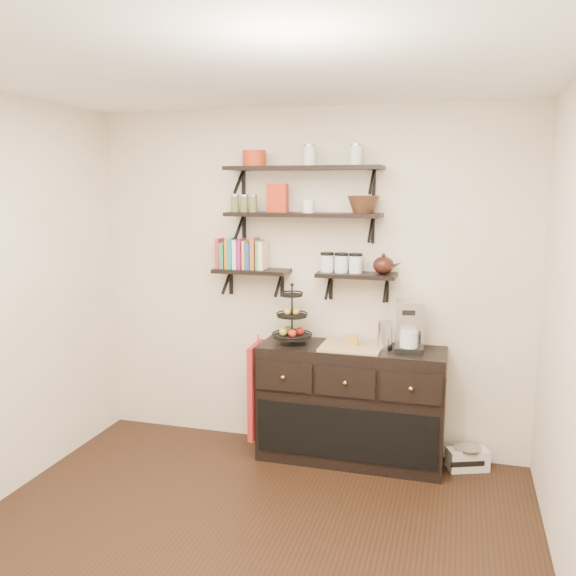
{
  "coord_description": "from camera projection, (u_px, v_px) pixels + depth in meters",
  "views": [
    {
      "loc": [
        1.17,
        -2.9,
        2.1
      ],
      "look_at": [
        0.02,
        1.15,
        1.39
      ],
      "focal_mm": 38.0,
      "sensor_mm": 36.0,
      "label": 1
    }
  ],
  "objects": [
    {
      "name": "coffee_maker",
      "position": [
        410.0,
        327.0,
        4.47
      ],
      "size": [
        0.22,
        0.21,
        0.38
      ],
      "rotation": [
        0.0,
        0.0,
        0.09
      ],
      "color": "black",
      "rests_on": "sideboard"
    },
    {
      "name": "sideboard",
      "position": [
        351.0,
        404.0,
        4.67
      ],
      "size": [
        1.4,
        0.5,
        0.92
      ],
      "color": "black",
      "rests_on": "floor"
    },
    {
      "name": "shelf_low_left",
      "position": [
        252.0,
        272.0,
        4.84
      ],
      "size": [
        0.6,
        0.25,
        0.23
      ],
      "color": "black",
      "rests_on": "back_wall"
    },
    {
      "name": "candle",
      "position": [
        353.0,
        340.0,
        4.58
      ],
      "size": [
        0.08,
        0.08,
        0.08
      ],
      "primitive_type": "cube",
      "color": "#B07B28",
      "rests_on": "sideboard"
    },
    {
      "name": "apron",
      "position": [
        256.0,
        390.0,
        4.76
      ],
      "size": [
        0.04,
        0.32,
        0.74
      ],
      "primitive_type": "cube",
      "color": "maroon",
      "rests_on": "sideboard"
    },
    {
      "name": "glass_canisters",
      "position": [
        341.0,
        264.0,
        4.63
      ],
      "size": [
        0.32,
        0.1,
        0.13
      ],
      "color": "silver",
      "rests_on": "shelf_low_right"
    },
    {
      "name": "red_pot",
      "position": [
        255.0,
        158.0,
        4.67
      ],
      "size": [
        0.18,
        0.18,
        0.12
      ],
      "primitive_type": "cylinder",
      "color": "#AE2D13",
      "rests_on": "shelf_top"
    },
    {
      "name": "radio",
      "position": [
        468.0,
        458.0,
        4.56
      ],
      "size": [
        0.33,
        0.26,
        0.18
      ],
      "rotation": [
        0.0,
        0.0,
        0.38
      ],
      "color": "silver",
      "rests_on": "floor"
    },
    {
      "name": "shelf_low_right",
      "position": [
        357.0,
        276.0,
        4.61
      ],
      "size": [
        0.6,
        0.25,
        0.23
      ],
      "color": "black",
      "rests_on": "back_wall"
    },
    {
      "name": "floor",
      "position": [
        229.0,
        565.0,
        3.42
      ],
      "size": [
        3.5,
        3.5,
        0.0
      ],
      "primitive_type": "plane",
      "color": "black",
      "rests_on": "ground"
    },
    {
      "name": "ceiling",
      "position": [
        220.0,
        61.0,
        2.97
      ],
      "size": [
        3.5,
        3.5,
        0.02
      ],
      "primitive_type": "cube",
      "color": "white",
      "rests_on": "back_wall"
    },
    {
      "name": "walnut_bowl",
      "position": [
        363.0,
        205.0,
        4.5
      ],
      "size": [
        0.24,
        0.24,
        0.13
      ],
      "primitive_type": null,
      "color": "black",
      "rests_on": "shelf_mid"
    },
    {
      "name": "back_wall",
      "position": [
        307.0,
        281.0,
        4.85
      ],
      "size": [
        3.5,
        0.02,
        2.7
      ],
      "primitive_type": "cube",
      "color": "white",
      "rests_on": "ground"
    },
    {
      "name": "thermal_carafe",
      "position": [
        385.0,
        336.0,
        4.49
      ],
      "size": [
        0.11,
        0.11,
        0.22
      ],
      "primitive_type": "cylinder",
      "color": "silver",
      "rests_on": "sideboard"
    },
    {
      "name": "fruit_stand",
      "position": [
        292.0,
        323.0,
        4.7
      ],
      "size": [
        0.3,
        0.3,
        0.45
      ],
      "rotation": [
        0.0,
        0.0,
        -0.29
      ],
      "color": "black",
      "rests_on": "sideboard"
    },
    {
      "name": "cookbooks",
      "position": [
        244.0,
        254.0,
        4.83
      ],
      "size": [
        0.4,
        0.15,
        0.26
      ],
      "color": "#B82833",
      "rests_on": "shelf_low_left"
    },
    {
      "name": "recipe_box",
      "position": [
        278.0,
        198.0,
        4.67
      ],
      "size": [
        0.17,
        0.08,
        0.22
      ],
      "primitive_type": "cube",
      "rotation": [
        0.0,
        0.0,
        -0.11
      ],
      "color": "#AE2D13",
      "rests_on": "shelf_mid"
    },
    {
      "name": "shelf_mid",
      "position": [
        303.0,
        215.0,
        4.64
      ],
      "size": [
        1.2,
        0.27,
        0.23
      ],
      "color": "black",
      "rests_on": "back_wall"
    },
    {
      "name": "shelf_top",
      "position": [
        303.0,
        168.0,
        4.58
      ],
      "size": [
        1.2,
        0.27,
        0.23
      ],
      "color": "black",
      "rests_on": "back_wall"
    },
    {
      "name": "ramekins",
      "position": [
        309.0,
        206.0,
        4.61
      ],
      "size": [
        0.09,
        0.09,
        0.1
      ],
      "primitive_type": "cylinder",
      "color": "white",
      "rests_on": "shelf_mid"
    },
    {
      "name": "teapot",
      "position": [
        383.0,
        264.0,
        4.54
      ],
      "size": [
        0.23,
        0.18,
        0.16
      ],
      "primitive_type": null,
      "rotation": [
        0.0,
        0.0,
        0.1
      ],
      "color": "black",
      "rests_on": "shelf_low_right"
    }
  ]
}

